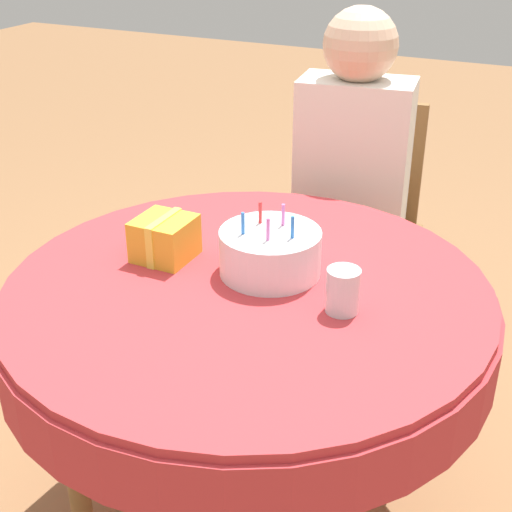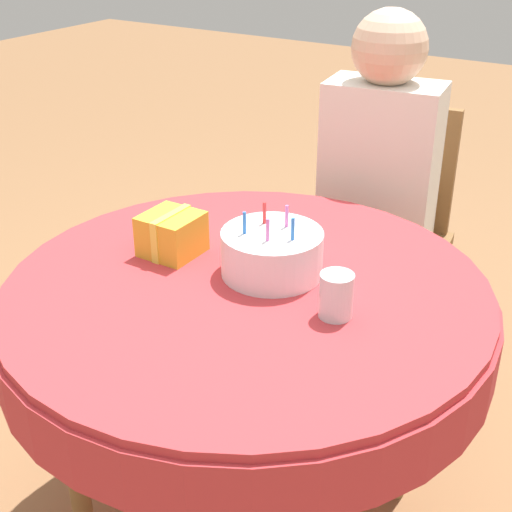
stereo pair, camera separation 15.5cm
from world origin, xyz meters
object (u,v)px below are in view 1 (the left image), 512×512
object	(u,v)px
chair	(352,227)
person	(351,168)
drinking_glass	(343,291)
gift_box	(165,238)
birthday_cake	(270,252)

from	to	relation	value
chair	person	size ratio (longest dim) A/B	0.74
chair	drinking_glass	xyz separation A→B (m)	(0.26, -0.87, 0.28)
drinking_glass	gift_box	distance (m)	0.46
chair	birthday_cake	size ratio (longest dim) A/B	3.91
person	birthday_cake	world-z (taller)	person
chair	gift_box	world-z (taller)	chair
person	gift_box	distance (m)	0.76
person	drinking_glass	world-z (taller)	person
gift_box	drinking_glass	bearing A→B (deg)	-5.93
chair	drinking_glass	size ratio (longest dim) A/B	9.39
person	birthday_cake	size ratio (longest dim) A/B	5.31
chair	drinking_glass	distance (m)	0.95
birthday_cake	gift_box	xyz separation A→B (m)	(-0.25, -0.04, -0.00)
chair	drinking_glass	bearing A→B (deg)	-81.52
person	gift_box	xyz separation A→B (m)	(-0.21, -0.73, 0.04)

